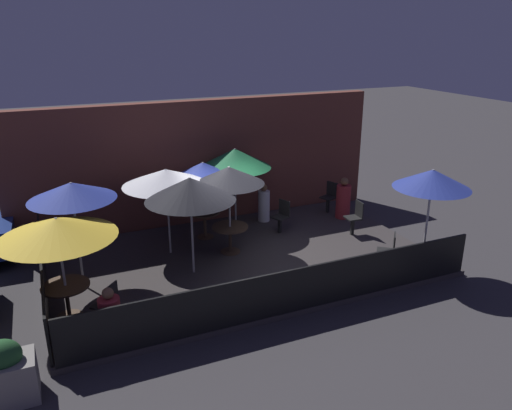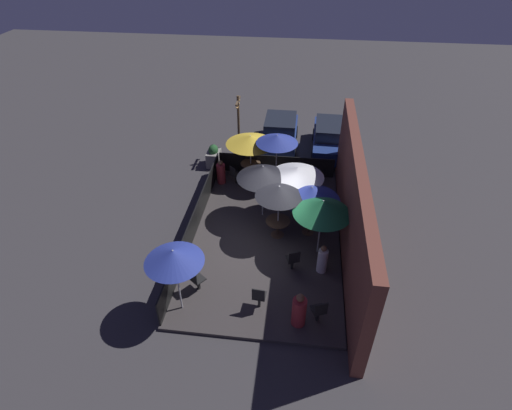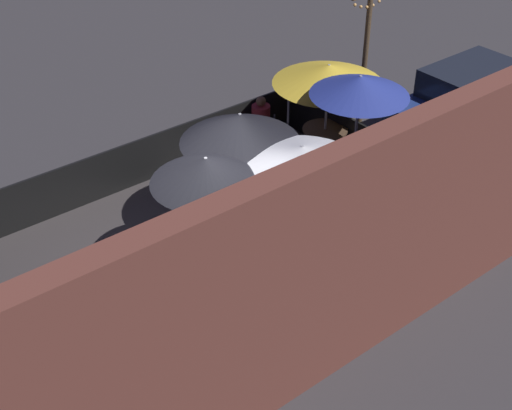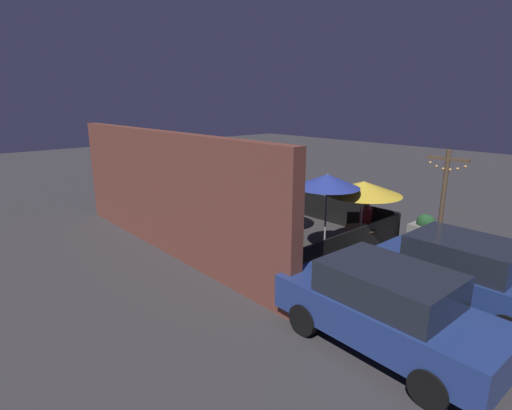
{
  "view_description": "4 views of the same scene",
  "coord_description": "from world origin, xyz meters",
  "views": [
    {
      "loc": [
        -4.18,
        -10.53,
        5.58
      ],
      "look_at": [
        0.5,
        0.22,
        1.38
      ],
      "focal_mm": 35.0,
      "sensor_mm": 36.0,
      "label": 1
    },
    {
      "loc": [
        11.57,
        1.04,
        10.23
      ],
      "look_at": [
        -0.35,
        -0.43,
        1.31
      ],
      "focal_mm": 28.0,
      "sensor_mm": 36.0,
      "label": 2
    },
    {
      "loc": [
        4.97,
        8.02,
        7.84
      ],
      "look_at": [
        -1.12,
        0.39,
        1.07
      ],
      "focal_mm": 50.0,
      "sensor_mm": 36.0,
      "label": 3
    },
    {
      "loc": [
        -10.53,
        8.72,
        4.52
      ],
      "look_at": [
        -0.97,
        0.2,
        1.13
      ],
      "focal_mm": 28.0,
      "sensor_mm": 36.0,
      "label": 4
    }
  ],
  "objects": [
    {
      "name": "patio_chair_0",
      "position": [
        2.96,
        -1.97,
        0.61
      ],
      "size": [
        0.56,
        0.56,
        0.91
      ],
      "rotation": [
        0.0,
        0.0,
        2.48
      ],
      "color": "black",
      "rests_on": "patio_deck"
    },
    {
      "name": "planter_box",
      "position": [
        -5.19,
        -3.12,
        0.49
      ],
      "size": [
        0.89,
        0.62,
        1.09
      ],
      "color": "gray",
      "rests_on": "ground_plane"
    },
    {
      "name": "dining_table_1",
      "position": [
        -0.13,
        0.43,
        0.68
      ],
      "size": [
        0.92,
        0.92,
        0.7
      ],
      "color": "#4C3828",
      "rests_on": "patio_deck"
    },
    {
      "name": "ground_plane",
      "position": [
        0.0,
        0.0,
        0.0
      ],
      "size": [
        60.0,
        60.0,
        0.0
      ],
      "primitive_type": "plane",
      "color": "#383538"
    },
    {
      "name": "patron_2",
      "position": [
        -3.49,
        -2.42,
        0.62
      ],
      "size": [
        0.55,
        0.55,
        1.15
      ],
      "rotation": [
        0.0,
        0.0,
        2.47
      ],
      "color": "maroon",
      "rests_on": "patio_deck"
    },
    {
      "name": "patio_umbrella_4",
      "position": [
        -1.32,
        -0.28,
        2.18
      ],
      "size": [
        2.05,
        2.05,
        2.32
      ],
      "color": "#B2B2B7",
      "rests_on": "patio_deck"
    },
    {
      "name": "patio_umbrella_5",
      "position": [
        -3.77,
        0.06,
        2.35
      ],
      "size": [
        1.82,
        1.82,
        2.42
      ],
      "color": "#B2B2B7",
      "rests_on": "patio_deck"
    },
    {
      "name": "building_wall",
      "position": [
        0.0,
        3.02,
        1.83
      ],
      "size": [
        10.79,
        0.36,
        3.66
      ],
      "color": "brown",
      "rests_on": "ground_plane"
    },
    {
      "name": "dining_table_0",
      "position": [
        -4.15,
        -1.14,
        0.69
      ],
      "size": [
        0.93,
        0.93,
        0.71
      ],
      "color": "#4C3828",
      "rests_on": "patio_deck"
    },
    {
      "name": "patio_umbrella_6",
      "position": [
        0.62,
        1.96,
        2.16
      ],
      "size": [
        2.01,
        2.01,
        2.31
      ],
      "color": "#B2B2B7",
      "rests_on": "patio_deck"
    },
    {
      "name": "patio_chair_1",
      "position": [
        1.66,
        1.1,
        0.62
      ],
      "size": [
        0.51,
        0.51,
        0.92
      ],
      "rotation": [
        0.0,
        0.0,
        -2.79
      ],
      "color": "black",
      "rests_on": "patio_deck"
    },
    {
      "name": "parked_car_0",
      "position": [
        -7.49,
        -0.03,
        0.84
      ],
      "size": [
        3.88,
        1.81,
        1.62
      ],
      "rotation": [
        0.0,
        0.0,
        0.0
      ],
      "color": "navy",
      "rests_on": "ground_plane"
    },
    {
      "name": "patio_chair_2",
      "position": [
        3.75,
        1.97,
        0.64
      ],
      "size": [
        0.52,
        0.52,
        0.94
      ],
      "rotation": [
        0.0,
        0.0,
        -2.76
      ],
      "color": "black",
      "rests_on": "patio_deck"
    },
    {
      "name": "patio_chair_4",
      "position": [
        -3.47,
        -1.78,
        0.61
      ],
      "size": [
        0.57,
        0.57,
        0.9
      ],
      "rotation": [
        0.0,
        0.0,
        2.4
      ],
      "color": "black",
      "rests_on": "patio_deck"
    },
    {
      "name": "fence_side_left",
      "position": [
        -4.55,
        0.0,
        0.59
      ],
      "size": [
        0.05,
        5.38,
        0.95
      ],
      "color": "black",
      "rests_on": "patio_deck"
    },
    {
      "name": "patio_deck",
      "position": [
        0.0,
        0.0,
        0.06
      ],
      "size": [
        9.19,
        5.58,
        0.12
      ],
      "color": "#383333",
      "rests_on": "ground_plane"
    },
    {
      "name": "patio_umbrella_7",
      "position": [
        -1.55,
        1.0,
        2.13
      ],
      "size": [
        2.14,
        2.14,
        2.21
      ],
      "color": "#B2B2B7",
      "rests_on": "patio_deck"
    },
    {
      "name": "patio_umbrella_3",
      "position": [
        3.74,
        -2.28,
        2.36
      ],
      "size": [
        1.73,
        1.73,
        2.46
      ],
      "color": "#B2B2B7",
      "rests_on": "patio_deck"
    },
    {
      "name": "parked_car_1",
      "position": [
        -7.2,
        2.57,
        0.84
      ],
      "size": [
        4.17,
        1.87,
        1.62
      ],
      "rotation": [
        0.0,
        0.0,
        -0.02
      ],
      "color": "navy",
      "rests_on": "ground_plane"
    },
    {
      "name": "patron_0",
      "position": [
        1.57,
        2.09,
        0.62
      ],
      "size": [
        0.45,
        0.45,
        1.13
      ],
      "rotation": [
        0.0,
        0.0,
        2.74
      ],
      "color": "silver",
      "rests_on": "patio_deck"
    },
    {
      "name": "fence_front",
      "position": [
        0.0,
        -2.74,
        0.59
      ],
      "size": [
        8.99,
        0.05,
        0.95
      ],
      "color": "black",
      "rests_on": "patio_deck"
    },
    {
      "name": "patio_umbrella_2",
      "position": [
        -0.42,
        1.59,
        1.97
      ],
      "size": [
        2.14,
        2.14,
        2.12
      ],
      "color": "#B2B2B7",
      "rests_on": "patio_deck"
    },
    {
      "name": "patron_1",
      "position": [
        3.86,
        1.38,
        0.67
      ],
      "size": [
        0.59,
        0.59,
        1.25
      ],
      "rotation": [
        0.0,
        0.0,
        0.55
      ],
      "color": "maroon",
      "rests_on": "patio_deck"
    },
    {
      "name": "light_post",
      "position": [
        -6.09,
        -1.99,
        1.85
      ],
      "size": [
        1.1,
        0.12,
        3.26
      ],
      "color": "brown",
      "rests_on": "ground_plane"
    },
    {
      "name": "patio_chair_3",
      "position": [
        3.44,
        0.13,
        0.65
      ],
      "size": [
        0.43,
        0.43,
        0.96
      ],
      "rotation": [
        0.0,
        0.0,
        3.06
      ],
      "color": "black",
      "rests_on": "patio_deck"
    },
    {
      "name": "patio_umbrella_0",
      "position": [
        -4.15,
        -1.14,
        2.04
      ],
      "size": [
        2.21,
        2.21,
        2.12
      ],
      "color": "#B2B2B7",
      "rests_on": "patio_deck"
    },
    {
      "name": "dining_table_2",
      "position": [
        -0.42,
        1.59,
        0.7
      ],
      "size": [
        0.82,
        0.82,
        0.74
      ],
      "color": "#4C3828",
      "rests_on": "patio_deck"
    },
    {
      "name": "patio_umbrella_1",
      "position": [
        -0.13,
        0.43,
        2.17
      ],
      "size": [
        1.75,
        1.75,
        2.26
      ],
      "color": "#B2B2B7",
      "rests_on": "patio_deck"
    }
  ]
}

